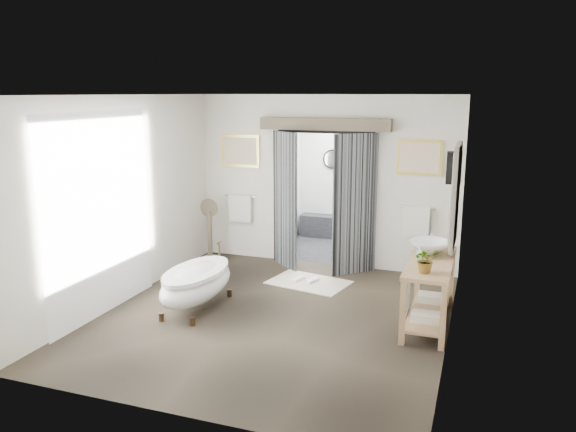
# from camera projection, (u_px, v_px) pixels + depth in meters

# --- Properties ---
(ground_plane) EXTENTS (5.00, 5.00, 0.00)m
(ground_plane) POSITION_uv_depth(u_px,v_px,m) (273.00, 316.00, 7.51)
(ground_plane) COLOR #483D2D
(room_shell) EXTENTS (4.52, 5.02, 2.91)m
(room_shell) POSITION_uv_depth(u_px,v_px,m) (266.00, 180.00, 7.02)
(room_shell) COLOR silver
(room_shell) RESTS_ON ground_plane
(shower_room) EXTENTS (2.22, 2.01, 2.51)m
(shower_room) POSITION_uv_depth(u_px,v_px,m) (345.00, 198.00, 10.99)
(shower_room) COLOR black
(shower_room) RESTS_ON ground_plane
(back_wall_dressing) EXTENTS (3.82, 0.69, 2.52)m
(back_wall_dressing) POSITION_uv_depth(u_px,v_px,m) (322.00, 177.00, 9.31)
(back_wall_dressing) COLOR black
(back_wall_dressing) RESTS_ON ground_plane
(clawfoot_tub) EXTENTS (0.70, 1.57, 0.77)m
(clawfoot_tub) POSITION_uv_depth(u_px,v_px,m) (197.00, 282.00, 7.71)
(clawfoot_tub) COLOR #402E1C
(clawfoot_tub) RESTS_ON ground_plane
(vanity) EXTENTS (0.57, 1.60, 0.85)m
(vanity) POSITION_uv_depth(u_px,v_px,m) (427.00, 286.00, 7.16)
(vanity) COLOR tan
(vanity) RESTS_ON ground_plane
(pedestal_mirror) EXTENTS (0.33, 0.21, 1.12)m
(pedestal_mirror) POSITION_uv_depth(u_px,v_px,m) (210.00, 234.00, 9.92)
(pedestal_mirror) COLOR brown
(pedestal_mirror) RESTS_ON ground_plane
(rug) EXTENTS (1.34, 1.03, 0.01)m
(rug) POSITION_uv_depth(u_px,v_px,m) (309.00, 282.00, 8.82)
(rug) COLOR beige
(rug) RESTS_ON ground_plane
(slippers) EXTENTS (0.41, 0.27, 0.05)m
(slippers) POSITION_uv_depth(u_px,v_px,m) (305.00, 280.00, 8.84)
(slippers) COLOR white
(slippers) RESTS_ON rug
(basin) EXTENTS (0.54, 0.54, 0.18)m
(basin) POSITION_uv_depth(u_px,v_px,m) (430.00, 248.00, 7.35)
(basin) COLOR white
(basin) RESTS_ON vanity
(plant) EXTENTS (0.34, 0.32, 0.31)m
(plant) POSITION_uv_depth(u_px,v_px,m) (426.00, 260.00, 6.59)
(plant) COLOR gray
(plant) RESTS_ON vanity
(soap_bottle_a) EXTENTS (0.08, 0.08, 0.17)m
(soap_bottle_a) POSITION_uv_depth(u_px,v_px,m) (419.00, 253.00, 7.13)
(soap_bottle_a) COLOR gray
(soap_bottle_a) RESTS_ON vanity
(soap_bottle_b) EXTENTS (0.16, 0.16, 0.19)m
(soap_bottle_b) POSITION_uv_depth(u_px,v_px,m) (432.00, 240.00, 7.72)
(soap_bottle_b) COLOR gray
(soap_bottle_b) RESTS_ON vanity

